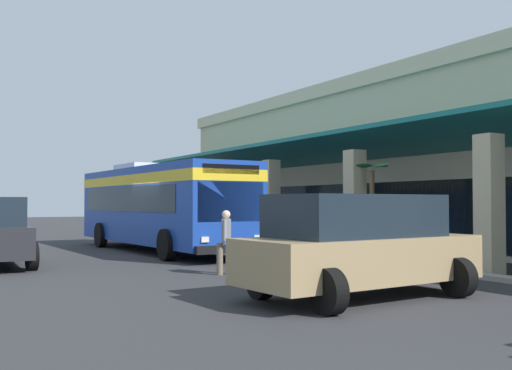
{
  "coord_description": "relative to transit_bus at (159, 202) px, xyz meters",
  "views": [
    {
      "loc": [
        19.45,
        -7.58,
        1.81
      ],
      "look_at": [
        1.04,
        3.05,
        2.45
      ],
      "focal_mm": 42.01,
      "sensor_mm": 36.0,
      "label": 1
    }
  ],
  "objects": [
    {
      "name": "curb_strip",
      "position": [
        3.22,
        3.78,
        -1.79
      ],
      "size": [
        38.16,
        0.5,
        0.12
      ],
      "primitive_type": "cube",
      "color": "#9E998E",
      "rests_on": "ground"
    },
    {
      "name": "pedestrian",
      "position": [
        7.83,
        -1.17,
        -0.95
      ],
      "size": [
        0.57,
        0.52,
        1.63
      ],
      "color": "#726651",
      "rests_on": "ground"
    },
    {
      "name": "ground",
      "position": [
        1.91,
        7.48,
        -1.85
      ],
      "size": [
        120.0,
        120.0,
        0.0
      ],
      "primitive_type": "plane",
      "color": "#2D2D30"
    },
    {
      "name": "potted_palm",
      "position": [
        6.63,
        4.69,
        -1.07
      ],
      "size": [
        1.7,
        1.69,
        3.11
      ],
      "color": "gray",
      "rests_on": "ground"
    },
    {
      "name": "parked_suv_tan",
      "position": [
        12.46,
        -0.71,
        -0.84
      ],
      "size": [
        2.94,
        4.93,
        1.97
      ],
      "color": "#9E845B",
      "rests_on": "ground"
    },
    {
      "name": "transit_bus",
      "position": [
        0.0,
        0.0,
        0.0
      ],
      "size": [
        11.28,
        3.06,
        3.34
      ],
      "color": "#193D9E",
      "rests_on": "ground"
    },
    {
      "name": "plaza_building",
      "position": [
        3.22,
        13.4,
        1.69
      ],
      "size": [
        32.1,
        15.24,
        7.07
      ],
      "color": "#C6B793",
      "rests_on": "ground"
    }
  ]
}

